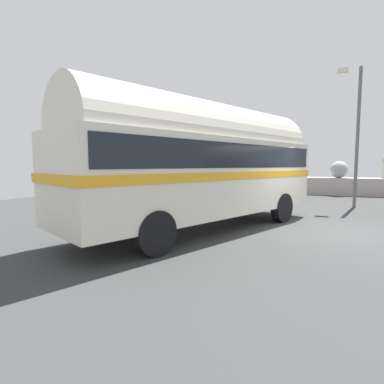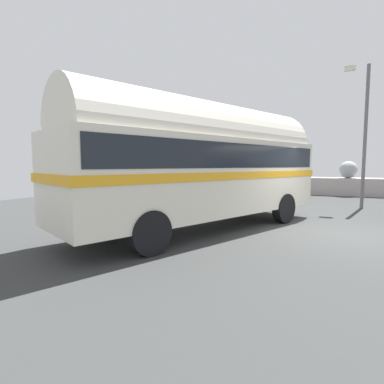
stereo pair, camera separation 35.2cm
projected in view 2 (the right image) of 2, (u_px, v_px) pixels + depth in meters
name	position (u px, v px, depth m)	size (l,w,h in m)	color
ground	(333.00, 233.00, 8.24)	(32.00, 26.00, 0.02)	#353636
breakwater	(334.00, 184.00, 18.79)	(31.36, 2.41, 2.35)	#B1A5A2
vintage_coach	(203.00, 160.00, 8.52)	(5.63, 8.82, 3.70)	black
lamp_post	(363.00, 128.00, 12.54)	(0.99, 0.24, 6.12)	#5B5B60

